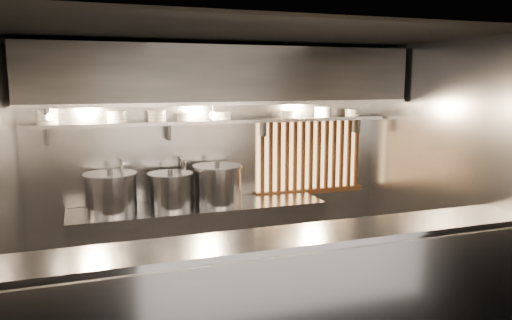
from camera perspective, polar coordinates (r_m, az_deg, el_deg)
floor at (r=5.35m, az=-0.15°, el=-17.21°), size 4.50×4.50×0.00m
ceiling at (r=4.82m, az=-0.16°, el=14.21°), size 4.50×4.50×0.00m
wall_back at (r=6.31m, az=-4.67°, el=0.20°), size 4.50×0.00×4.50m
wall_left at (r=4.67m, az=-27.23°, el=-3.91°), size 0.00×3.00×3.00m
wall_right at (r=6.01m, az=20.52°, el=-0.78°), size 0.00×3.00×3.00m
serving_counter at (r=4.30m, az=4.26°, el=-15.73°), size 4.50×0.56×1.13m
cooking_bench at (r=6.11m, az=-6.41°, el=-9.29°), size 3.00×0.70×0.90m
bowl_shelf at (r=6.08m, az=-4.29°, el=4.43°), size 4.40×0.34×0.04m
exhaust_hood at (r=5.84m, az=-3.78°, el=9.60°), size 4.40×0.81×0.65m
wood_screen at (r=6.71m, az=6.22°, el=0.55°), size 1.56×0.09×1.04m
faucet_left at (r=6.00m, az=-15.00°, el=-1.43°), size 0.04×0.30×0.50m
faucet_right at (r=6.09m, az=-8.43°, el=-1.06°), size 0.04×0.30×0.50m
heat_lamp at (r=5.39m, az=-22.85°, el=5.16°), size 0.25×0.35×0.20m
pendant_bulb at (r=5.93m, az=-4.93°, el=5.10°), size 0.09×0.09×0.19m
stock_pot_left at (r=5.85m, az=-16.26°, el=-3.58°), size 0.68×0.68×0.49m
stock_pot_mid at (r=6.01m, az=-4.41°, el=-2.80°), size 0.63×0.63×0.51m
stock_pot_right at (r=5.88m, az=-9.73°, el=-3.43°), size 0.59×0.59×0.45m
bowl_stack_0 at (r=5.87m, az=-22.76°, el=4.62°), size 0.24×0.24×0.17m
bowl_stack_1 at (r=5.87m, az=-15.57°, el=4.81°), size 0.24×0.24×0.13m
bowl_stack_2 at (r=5.92m, az=-11.26°, el=5.00°), size 0.22×0.22×0.13m
bowl_stack_3 at (r=5.98m, az=-8.18°, el=4.94°), size 0.20×0.20×0.09m
bowl_stack_4 at (r=6.08m, az=-3.99°, el=5.07°), size 0.24×0.24×0.09m
bowl_stack_5 at (r=6.38m, az=3.78°, el=5.26°), size 0.20×0.20×0.09m
bowl_stack_6 at (r=6.58m, az=7.56°, el=5.48°), size 0.22×0.22×0.13m
bowl_stack_7 at (r=6.79m, az=10.96°, el=5.35°), size 0.21×0.21×0.09m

